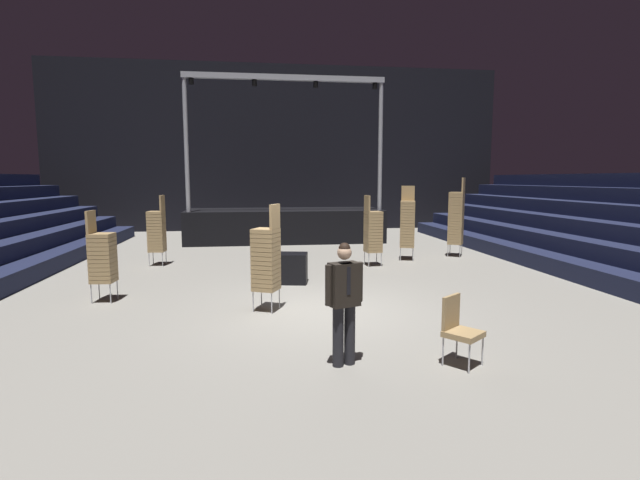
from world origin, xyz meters
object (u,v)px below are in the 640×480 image
at_px(stage_riser, 285,223).
at_px(chair_stack_mid_right, 373,231).
at_px(loose_chair_near_man, 459,326).
at_px(man_with_tie, 344,297).
at_px(chair_stack_front_right, 102,256).
at_px(chair_stack_mid_centre, 407,223).
at_px(chair_stack_rear_left, 157,230).
at_px(chair_stack_mid_left, 266,258).
at_px(equipment_road_case, 288,268).
at_px(chair_stack_front_left, 456,217).

relative_size(stage_riser, chair_stack_mid_right, 3.81).
bearing_deg(chair_stack_mid_right, loose_chair_near_man, -11.41).
bearing_deg(stage_riser, man_with_tie, -90.08).
xyz_separation_m(man_with_tie, chair_stack_front_right, (-4.30, 4.04, -0.01)).
height_order(chair_stack_mid_centre, chair_stack_rear_left, chair_stack_mid_centre).
xyz_separation_m(man_with_tie, chair_stack_mid_left, (-0.97, 2.88, 0.08)).
xyz_separation_m(chair_stack_front_right, equipment_road_case, (3.91, 1.24, -0.58)).
height_order(chair_stack_front_right, chair_stack_rear_left, chair_stack_rear_left).
bearing_deg(chair_stack_mid_centre, chair_stack_front_left, -147.92).
xyz_separation_m(stage_riser, chair_stack_mid_left, (-0.99, -10.33, 0.29)).
bearing_deg(chair_stack_front_left, stage_riser, 81.70).
height_order(chair_stack_front_right, chair_stack_mid_right, chair_stack_mid_right).
xyz_separation_m(man_with_tie, chair_stack_front_left, (5.29, 8.58, 0.33)).
height_order(chair_stack_mid_left, chair_stack_rear_left, same).
bearing_deg(chair_stack_front_right, man_with_tie, 51.97).
relative_size(chair_stack_mid_centre, chair_stack_rear_left, 1.12).
relative_size(chair_stack_front_right, chair_stack_rear_left, 0.92).
relative_size(chair_stack_mid_left, chair_stack_mid_centre, 0.89).
xyz_separation_m(chair_stack_mid_right, chair_stack_rear_left, (-6.23, 0.92, 0.00)).
xyz_separation_m(chair_stack_front_left, chair_stack_mid_right, (-3.09, -1.29, -0.25)).
height_order(man_with_tie, chair_stack_mid_centre, chair_stack_mid_centre).
height_order(stage_riser, chair_stack_front_right, stage_riser).
bearing_deg(equipment_road_case, loose_chair_near_man, -70.47).
bearing_deg(chair_stack_mid_right, equipment_road_case, -58.72).
distance_m(man_with_tie, equipment_road_case, 5.33).
bearing_deg(equipment_road_case, chair_stack_mid_left, -103.59).
bearing_deg(man_with_tie, stage_riser, -109.33).
xyz_separation_m(chair_stack_rear_left, equipment_road_case, (3.63, -2.93, -0.66)).
relative_size(chair_stack_front_left, chair_stack_mid_right, 1.25).
relative_size(man_with_tie, equipment_road_case, 1.87).
bearing_deg(chair_stack_front_right, equipment_road_case, 112.85).
distance_m(stage_riser, chair_stack_front_right, 10.13).
height_order(man_with_tie, chair_stack_front_right, chair_stack_front_right).
height_order(man_with_tie, chair_stack_rear_left, chair_stack_rear_left).
bearing_deg(loose_chair_near_man, stage_riser, -121.65).
relative_size(stage_riser, man_with_tie, 4.64).
distance_m(chair_stack_front_right, equipment_road_case, 4.14).
xyz_separation_m(man_with_tie, loose_chair_near_man, (1.55, -0.18, -0.41)).
distance_m(chair_stack_front_left, loose_chair_near_man, 9.55).
xyz_separation_m(chair_stack_mid_right, equipment_road_case, (-2.60, -2.00, -0.66)).
xyz_separation_m(chair_stack_front_left, chair_stack_mid_left, (-6.27, -5.70, -0.25)).
xyz_separation_m(chair_stack_mid_left, chair_stack_mid_centre, (4.48, 5.24, 0.13)).
height_order(chair_stack_front_left, chair_stack_mid_centre, chair_stack_front_left).
distance_m(chair_stack_rear_left, equipment_road_case, 4.71).
bearing_deg(chair_stack_mid_left, loose_chair_near_man, -115.48).
height_order(man_with_tie, chair_stack_front_left, chair_stack_front_left).
distance_m(man_with_tie, chair_stack_front_left, 10.08).
height_order(chair_stack_rear_left, equipment_road_case, chair_stack_rear_left).
height_order(man_with_tie, chair_stack_mid_left, chair_stack_mid_left).
distance_m(stage_riser, chair_stack_front_left, 7.04).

